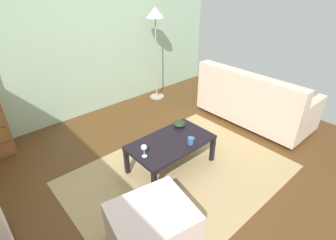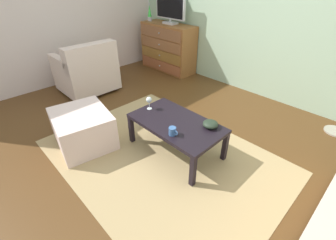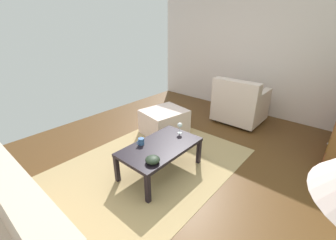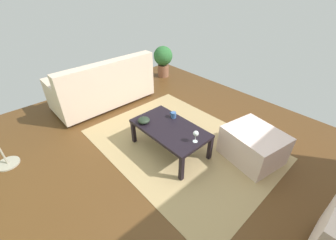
# 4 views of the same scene
# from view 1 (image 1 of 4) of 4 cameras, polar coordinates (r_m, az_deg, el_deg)

# --- Properties ---
(ground_plane) EXTENTS (5.88, 4.74, 0.05)m
(ground_plane) POSITION_cam_1_polar(r_m,az_deg,el_deg) (3.31, -2.28, -12.05)
(ground_plane) COLOR #543518
(wall_accent_rear) EXTENTS (5.88, 0.12, 2.70)m
(wall_accent_rear) POSITION_cam_1_polar(r_m,az_deg,el_deg) (4.42, -21.42, 16.96)
(wall_accent_rear) COLOR #A8C6A7
(wall_accent_rear) RESTS_ON ground_plane
(area_rug) EXTENTS (2.60, 1.90, 0.01)m
(area_rug) POSITION_cam_1_polar(r_m,az_deg,el_deg) (3.28, 2.74, -11.86)
(area_rug) COLOR tan
(area_rug) RESTS_ON ground_plane
(coffee_table) EXTENTS (1.04, 0.60, 0.39)m
(coffee_table) POSITION_cam_1_polar(r_m,az_deg,el_deg) (3.19, 0.68, -5.32)
(coffee_table) COLOR black
(coffee_table) RESTS_ON ground_plane
(wine_glass) EXTENTS (0.07, 0.07, 0.16)m
(wine_glass) POSITION_cam_1_polar(r_m,az_deg,el_deg) (2.87, -5.33, -6.12)
(wine_glass) COLOR silver
(wine_glass) RESTS_ON coffee_table
(mug) EXTENTS (0.11, 0.08, 0.08)m
(mug) POSITION_cam_1_polar(r_m,az_deg,el_deg) (3.11, 5.06, -4.55)
(mug) COLOR #3A619C
(mug) RESTS_ON coffee_table
(bowl_decorative) EXTENTS (0.16, 0.16, 0.07)m
(bowl_decorative) POSITION_cam_1_polar(r_m,az_deg,el_deg) (3.45, 2.56, -0.82)
(bowl_decorative) COLOR #232F22
(bowl_decorative) RESTS_ON coffee_table
(couch_large) EXTENTS (0.85, 1.79, 0.88)m
(couch_large) POSITION_cam_1_polar(r_m,az_deg,el_deg) (4.45, 18.23, 3.76)
(couch_large) COLOR #332319
(couch_large) RESTS_ON ground_plane
(ottoman) EXTENTS (0.80, 0.72, 0.42)m
(ottoman) POSITION_cam_1_polar(r_m,az_deg,el_deg) (2.49, -3.43, -22.56)
(ottoman) COLOR beige
(ottoman) RESTS_ON ground_plane
(standing_lamp) EXTENTS (0.32, 0.32, 1.68)m
(standing_lamp) POSITION_cam_1_polar(r_m,az_deg,el_deg) (4.82, -2.80, 20.86)
(standing_lamp) COLOR #A59E8C
(standing_lamp) RESTS_ON ground_plane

